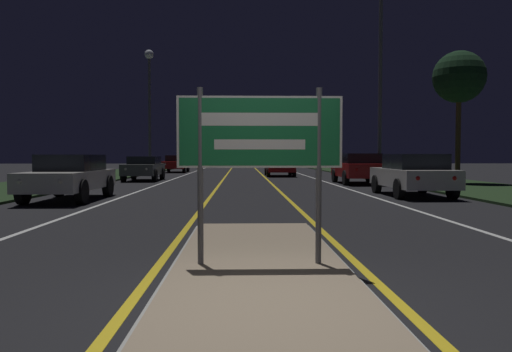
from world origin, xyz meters
TOP-DOWN VIEW (x-y plane):
  - ground_plane at (0.00, 0.00)m, footprint 160.00×160.00m
  - median_island at (0.00, 1.52)m, footprint 2.16×7.15m
  - verge_left at (-9.50, 20.00)m, footprint 5.00×100.00m
  - verge_right at (9.50, 20.00)m, footprint 5.00×100.00m
  - centre_line_yellow_left at (-1.27, 25.00)m, footprint 0.12×70.00m
  - centre_line_yellow_right at (1.27, 25.00)m, footprint 0.12×70.00m
  - lane_line_white_left at (-4.20, 25.00)m, footprint 0.12×70.00m
  - lane_line_white_right at (4.20, 25.00)m, footprint 0.12×70.00m
  - edge_line_white_left at (-7.20, 25.00)m, footprint 0.10×70.00m
  - edge_line_white_right at (7.20, 25.00)m, footprint 0.10×70.00m
  - highway_sign at (0.00, 1.51)m, footprint 1.96×0.07m
  - streetlight_left_far at (-6.63, 30.77)m, footprint 0.64×0.64m
  - streetlight_right_near at (6.67, 20.26)m, footprint 0.45×0.45m
  - car_receding_0 at (5.64, 12.45)m, footprint 1.93×4.34m
  - car_receding_1 at (5.52, 19.85)m, footprint 2.00×4.45m
  - car_receding_2 at (2.35, 28.84)m, footprint 1.89×4.41m
  - car_approaching_0 at (-5.56, 11.27)m, footprint 1.86×4.56m
  - car_approaching_1 at (-5.60, 23.23)m, footprint 1.85×4.11m
  - car_approaching_2 at (-5.60, 36.88)m, footprint 1.86×4.72m
  - roadside_palm_right at (10.13, 19.13)m, footprint 2.46×2.46m

SIDE VIEW (x-z plane):
  - ground_plane at x=0.00m, z-range 0.00..0.00m
  - centre_line_yellow_left at x=-1.27m, z-range 0.00..0.01m
  - centre_line_yellow_right at x=1.27m, z-range 0.00..0.01m
  - lane_line_white_left at x=-4.20m, z-range 0.00..0.01m
  - lane_line_white_right at x=4.20m, z-range 0.00..0.01m
  - edge_line_white_left at x=-7.20m, z-range 0.00..0.01m
  - edge_line_white_right at x=7.20m, z-range 0.00..0.01m
  - verge_left at x=-9.50m, z-range 0.00..0.08m
  - verge_right at x=9.50m, z-range 0.00..0.08m
  - median_island at x=0.00m, z-range -0.01..0.09m
  - car_receding_2 at x=2.35m, z-range 0.05..1.35m
  - car_approaching_1 at x=-5.60m, z-range 0.05..1.39m
  - car_approaching_2 at x=-5.60m, z-range 0.05..1.44m
  - car_receding_0 at x=5.64m, z-range 0.04..1.48m
  - car_approaching_0 at x=-5.56m, z-range 0.05..1.47m
  - car_receding_1 at x=5.52m, z-range 0.05..1.54m
  - highway_sign at x=0.00m, z-range 0.53..2.62m
  - roadside_palm_right at x=10.13m, z-range 1.94..8.21m
  - streetlight_right_near at x=6.67m, z-range 0.97..11.14m
  - streetlight_left_far at x=-6.63m, z-range 1.86..10.60m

